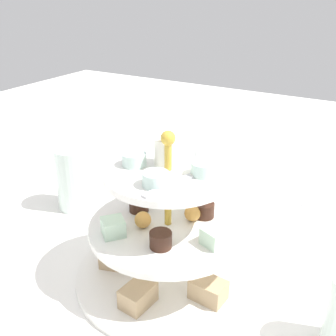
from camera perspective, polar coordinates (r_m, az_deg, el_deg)
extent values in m
plane|color=white|center=(0.65, 0.00, -15.00)|extent=(2.40, 2.40, 0.00)
cylinder|color=white|center=(0.65, 0.00, -14.66)|extent=(0.28, 0.28, 0.01)
cylinder|color=white|center=(0.60, 0.00, -8.23)|extent=(0.23, 0.23, 0.01)
cylinder|color=white|center=(0.55, 0.00, -0.73)|extent=(0.18, 0.18, 0.01)
cylinder|color=gold|center=(0.58, 0.00, -6.33)|extent=(0.01, 0.01, 0.23)
sphere|color=gold|center=(0.53, 0.00, 4.24)|extent=(0.02, 0.02, 0.02)
cube|color=tan|center=(0.67, 6.46, -11.32)|extent=(0.06, 0.05, 0.03)
cube|color=tan|center=(0.70, -0.90, -9.19)|extent=(0.06, 0.06, 0.03)
cube|color=tan|center=(0.65, -7.25, -12.36)|extent=(0.05, 0.06, 0.03)
cube|color=tan|center=(0.58, -4.02, -17.58)|extent=(0.05, 0.04, 0.03)
cube|color=tan|center=(0.59, 5.70, -16.71)|extent=(0.04, 0.05, 0.03)
cylinder|color=#E5C660|center=(0.65, 3.56, -12.84)|extent=(0.04, 0.04, 0.01)
cylinder|color=#381E14|center=(0.54, -1.04, -10.07)|extent=(0.03, 0.03, 0.02)
cylinder|color=#381E14|center=(0.61, 5.13, -5.91)|extent=(0.03, 0.03, 0.02)
cylinder|color=#381E14|center=(0.62, -4.12, -5.13)|extent=(0.03, 0.03, 0.02)
cube|color=silver|center=(0.66, 1.17, -3.21)|extent=(0.04, 0.04, 0.02)
cube|color=silver|center=(0.57, -7.73, -8.26)|extent=(0.04, 0.04, 0.02)
cube|color=silver|center=(0.55, 6.62, -9.60)|extent=(0.04, 0.04, 0.02)
sphere|color=gold|center=(0.58, -3.56, -7.29)|extent=(0.02, 0.02, 0.02)
sphere|color=gold|center=(0.60, 3.47, -6.38)|extent=(0.02, 0.02, 0.02)
cylinder|color=silver|center=(0.54, 5.03, -0.08)|extent=(0.03, 0.03, 0.02)
cylinder|color=silver|center=(0.59, 1.49, 2.45)|extent=(0.03, 0.03, 0.02)
cylinder|color=silver|center=(0.56, -4.78, 1.23)|extent=(0.03, 0.03, 0.02)
cylinder|color=silver|center=(0.51, -1.75, -1.57)|extent=(0.03, 0.03, 0.02)
cylinder|color=white|center=(0.56, -0.10, 2.30)|extent=(0.04, 0.04, 0.04)
cube|color=silver|center=(0.51, 0.33, -2.41)|extent=(0.09, 0.03, 0.00)
cube|color=silver|center=(0.57, 4.38, 0.78)|extent=(0.09, 0.05, 0.00)
cylinder|color=silver|center=(0.82, -13.16, -1.44)|extent=(0.07, 0.07, 0.13)
cube|color=silver|center=(0.89, 13.89, -3.77)|extent=(0.02, 0.17, 0.00)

